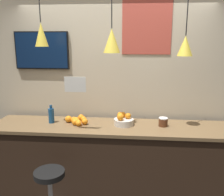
# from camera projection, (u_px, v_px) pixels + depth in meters

# --- Properties ---
(back_wall) EXTENTS (8.00, 0.06, 2.90)m
(back_wall) POSITION_uv_depth(u_px,v_px,m) (115.00, 86.00, 3.39)
(back_wall) COLOR beige
(back_wall) RESTS_ON ground_plane
(service_counter) EXTENTS (3.01, 0.63, 1.03)m
(service_counter) POSITION_uv_depth(u_px,v_px,m) (112.00, 163.00, 3.19)
(service_counter) COLOR black
(service_counter) RESTS_ON ground_plane
(bar_stool) EXTENTS (0.39, 0.39, 0.70)m
(bar_stool) POSITION_uv_depth(u_px,v_px,m) (50.00, 192.00, 2.70)
(bar_stool) COLOR #B7B7BC
(bar_stool) RESTS_ON ground_plane
(fruit_bowl) EXTENTS (0.24, 0.24, 0.16)m
(fruit_bowl) POSITION_uv_depth(u_px,v_px,m) (123.00, 120.00, 3.09)
(fruit_bowl) COLOR beige
(fruit_bowl) RESTS_ON service_counter
(orange_pile) EXTENTS (0.31, 0.29, 0.09)m
(orange_pile) POSITION_uv_depth(u_px,v_px,m) (77.00, 120.00, 3.15)
(orange_pile) COLOR orange
(orange_pile) RESTS_ON service_counter
(juice_bottle) EXTENTS (0.07, 0.07, 0.23)m
(juice_bottle) POSITION_uv_depth(u_px,v_px,m) (51.00, 115.00, 3.16)
(juice_bottle) COLOR navy
(juice_bottle) RESTS_ON service_counter
(spread_jar) EXTENTS (0.11, 0.11, 0.11)m
(spread_jar) POSITION_uv_depth(u_px,v_px,m) (163.00, 122.00, 3.04)
(spread_jar) COLOR #562D19
(spread_jar) RESTS_ON service_counter
(pendant_lamp_left) EXTENTS (0.15, 0.15, 0.82)m
(pendant_lamp_left) POSITION_uv_depth(u_px,v_px,m) (41.00, 34.00, 2.87)
(pendant_lamp_left) COLOR black
(pendant_lamp_middle) EXTENTS (0.19, 0.19, 0.89)m
(pendant_lamp_middle) POSITION_uv_depth(u_px,v_px,m) (112.00, 40.00, 2.81)
(pendant_lamp_middle) COLOR black
(pendant_lamp_right) EXTENTS (0.17, 0.17, 0.92)m
(pendant_lamp_right) POSITION_uv_depth(u_px,v_px,m) (185.00, 45.00, 2.75)
(pendant_lamp_right) COLOR black
(mounted_tv) EXTENTS (0.73, 0.04, 0.49)m
(mounted_tv) POSITION_uv_depth(u_px,v_px,m) (42.00, 50.00, 3.32)
(mounted_tv) COLOR black
(hanging_menu_board) EXTENTS (0.24, 0.01, 0.17)m
(hanging_menu_board) POSITION_uv_depth(u_px,v_px,m) (75.00, 84.00, 2.76)
(hanging_menu_board) COLOR white
(wall_poster) EXTENTS (0.62, 0.01, 0.69)m
(wall_poster) POSITION_uv_depth(u_px,v_px,m) (147.00, 27.00, 3.14)
(wall_poster) COLOR #C64C3D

